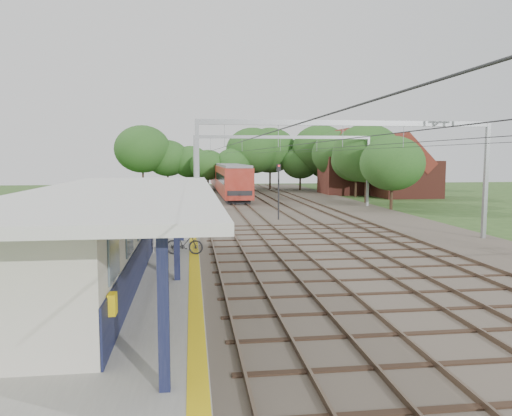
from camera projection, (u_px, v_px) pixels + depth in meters
ground at (390, 339)px, 13.58m from camera, size 160.00×160.00×0.00m
ballast_bed at (299, 213)px, 43.69m from camera, size 18.00×90.00×0.10m
platform at (151, 247)px, 26.42m from camera, size 5.00×52.00×0.35m
yellow_stripe at (194, 243)px, 26.69m from camera, size 0.45×52.00×0.01m
station_building at (99, 233)px, 19.15m from camera, size 3.41×18.00×3.40m
canopy at (124, 193)px, 18.14m from camera, size 6.40×20.00×3.44m
rail_tracks at (271, 212)px, 43.36m from camera, size 11.80×88.00×0.15m
catenary_system at (305, 150)px, 38.40m from camera, size 17.22×88.00×7.00m
tree_band at (257, 157)px, 69.93m from camera, size 31.72×30.88×8.82m
house_near at (407, 173)px, 61.35m from camera, size 7.00×6.12×7.89m
house_far at (352, 170)px, 66.60m from camera, size 8.00×6.12×8.66m
person at (156, 235)px, 23.83m from camera, size 0.62×0.41×1.70m
bicycle at (184, 243)px, 23.53m from camera, size 1.85×0.81×1.07m
train at (227, 177)px, 68.91m from camera, size 3.04×37.78×3.98m
signal_post at (279, 185)px, 38.50m from camera, size 0.35×0.31×4.39m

